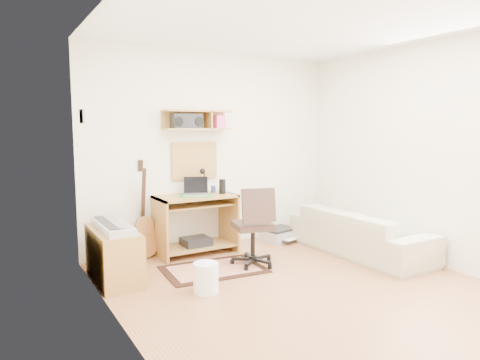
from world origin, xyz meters
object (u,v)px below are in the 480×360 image
desk (196,224)px  task_chair (253,225)px  sofa (360,225)px  printer (279,235)px  cabinet (113,255)px

desk → task_chair: bearing=-65.2°
sofa → printer: bearing=26.2°
task_chair → cabinet: bearing=-177.6°
task_chair → cabinet: size_ratio=1.05×
cabinet → sofa: size_ratio=0.47×
desk → printer: bearing=-1.7°
desk → cabinet: size_ratio=1.11×
desk → printer: (1.28, -0.04, -0.29)m
task_chair → sofa: (1.42, -0.29, -0.10)m
printer → sofa: 1.20m
cabinet → printer: 2.49m
task_chair → sofa: task_chair is taller
sofa → task_chair: bearing=78.4°
cabinet → printer: cabinet is taller
desk → sofa: size_ratio=0.52×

